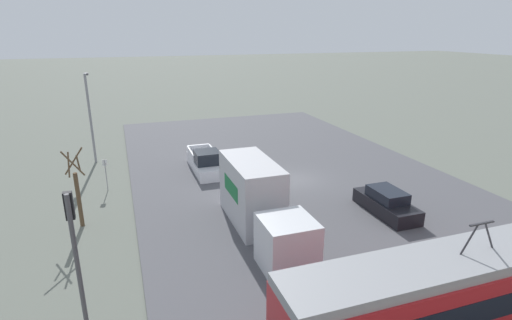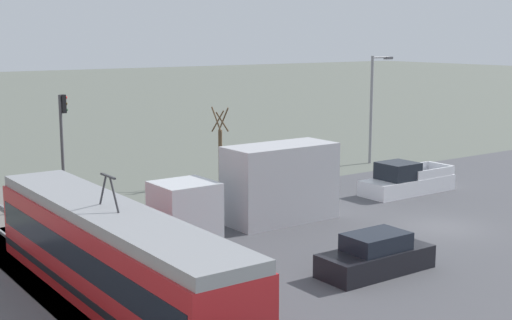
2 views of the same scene
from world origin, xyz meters
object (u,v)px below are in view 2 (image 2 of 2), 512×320
pickup_truck (406,181)px  traffic_light_pole (63,137)px  light_rail_tram (111,255)px  street_lamp_near_crossing (374,101)px  no_parking_sign (302,155)px  sedan_car_0 (376,256)px  box_truck (259,189)px  street_tree (220,149)px

pickup_truck → traffic_light_pole: traffic_light_pole is taller
light_rail_tram → street_lamp_near_crossing: (14.22, -26.38, 2.77)m
no_parking_sign → sedan_car_0: bearing=149.3°
box_truck → street_tree: 10.35m
light_rail_tram → box_truck: light_rail_tram is taller
light_rail_tram → street_lamp_near_crossing: street_lamp_near_crossing is taller
light_rail_tram → sedan_car_0: (-3.25, -9.32, -0.91)m
box_truck → light_rail_tram: bearing=117.1°
sedan_car_0 → traffic_light_pole: (16.91, 5.77, 3.11)m
traffic_light_pole → street_lamp_near_crossing: (0.56, -22.83, 0.57)m
light_rail_tram → street_tree: street_tree is taller
traffic_light_pole → street_tree: (0.88, -10.19, -1.69)m
light_rail_tram → sedan_car_0: 9.91m
light_rail_tram → pickup_truck: 21.43m
pickup_truck → box_truck: bearing=93.6°
street_tree → street_lamp_near_crossing: bearing=-91.5°
pickup_truck → street_tree: size_ratio=1.25×
traffic_light_pole → box_truck: bearing=-144.3°
street_tree → no_parking_sign: street_tree is taller
street_lamp_near_crossing → street_tree: bearing=88.5°
box_truck → street_tree: bearing=-22.6°
sedan_car_0 → street_lamp_near_crossing: (17.47, -17.06, 3.69)m
sedan_car_0 → traffic_light_pole: traffic_light_pole is taller
light_rail_tram → traffic_light_pole: traffic_light_pole is taller
pickup_truck → traffic_light_pole: bearing=65.0°
box_truck → street_lamp_near_crossing: bearing=-61.0°
light_rail_tram → sedan_car_0: size_ratio=3.30×
box_truck → street_lamp_near_crossing: street_lamp_near_crossing is taller
sedan_car_0 → street_lamp_near_crossing: street_lamp_near_crossing is taller
box_truck → sedan_car_0: box_truck is taller
street_tree → no_parking_sign: 5.54m
sedan_car_0 → street_tree: (17.80, -4.42, 1.42)m
traffic_light_pole → street_lamp_near_crossing: street_lamp_near_crossing is taller
light_rail_tram → traffic_light_pole: size_ratio=2.56×
box_truck → pickup_truck: bearing=-86.4°
light_rail_tram → pickup_truck: light_rail_tram is taller
light_rail_tram → pickup_truck: (5.69, -20.64, -0.85)m
street_tree → no_parking_sign: size_ratio=2.05×
pickup_truck → no_parking_sign: (7.50, 1.58, 0.62)m
pickup_truck → no_parking_sign: size_ratio=2.56×
no_parking_sign → light_rail_tram: bearing=124.7°
pickup_truck → sedan_car_0: size_ratio=1.26×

